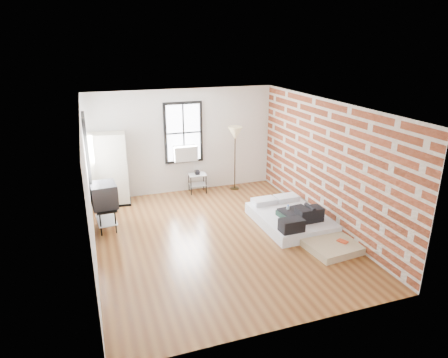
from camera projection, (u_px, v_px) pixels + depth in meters
name	position (u px, v px, depth m)	size (l,w,h in m)	color
ground	(219.00, 238.00, 8.51)	(6.00, 6.00, 0.00)	#573016
room_shell	(223.00, 154.00, 8.33)	(5.02, 6.02, 2.80)	silver
mattress_main	(291.00, 218.00, 9.06)	(1.46, 1.95, 0.62)	white
mattress_bare	(312.00, 231.00, 8.55)	(1.19, 2.00, 0.41)	tan
wardrobe	(109.00, 170.00, 9.95)	(0.98, 0.62, 1.85)	black
side_table	(197.00, 178.00, 10.88)	(0.50, 0.41, 0.63)	black
floor_lamp	(235.00, 136.00, 10.78)	(0.38, 0.38, 1.77)	black
tv_stand	(104.00, 197.00, 8.67)	(0.57, 0.78, 1.06)	black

